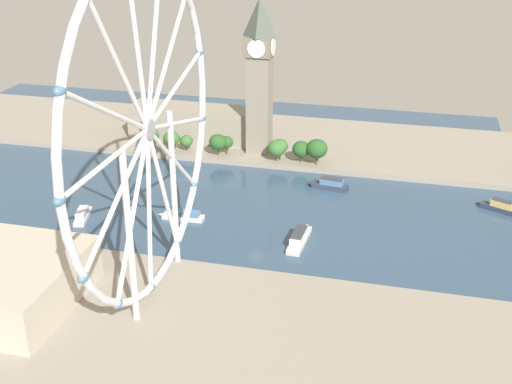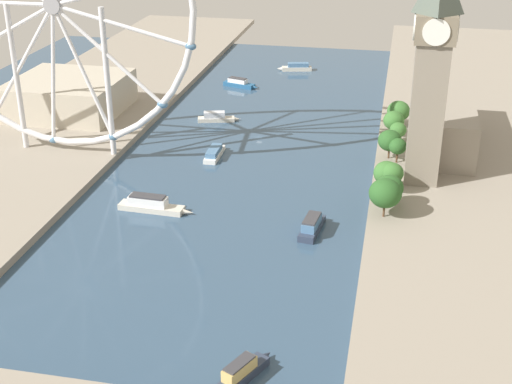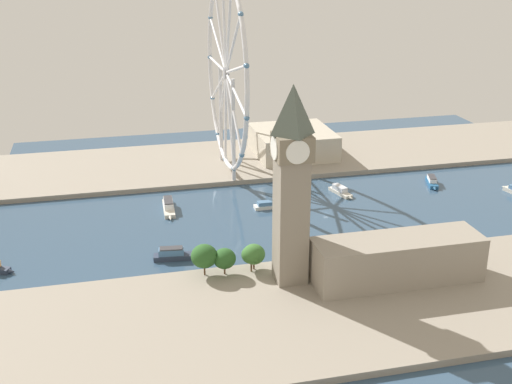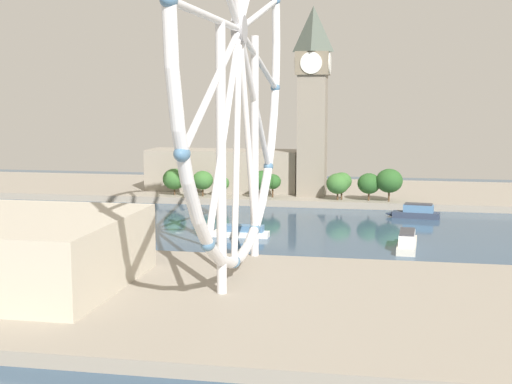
# 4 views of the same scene
# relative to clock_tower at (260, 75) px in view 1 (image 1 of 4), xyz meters

# --- Properties ---
(ground_plane) EXTENTS (372.60, 372.60, 0.00)m
(ground_plane) POSITION_rel_clock_tower_xyz_m (75.24, -43.22, -48.70)
(ground_plane) COLOR #334C66
(riverbank_left) EXTENTS (90.00, 520.00, 3.00)m
(riverbank_left) POSITION_rel_clock_tower_xyz_m (-26.07, -43.22, -47.20)
(riverbank_left) COLOR gray
(riverbank_left) RESTS_ON ground_plane
(riverbank_right) EXTENTS (90.00, 520.00, 3.00)m
(riverbank_right) POSITION_rel_clock_tower_xyz_m (176.54, -43.22, -47.20)
(riverbank_right) COLOR gray
(riverbank_right) RESTS_ON ground_plane
(clock_tower) EXTENTS (16.17, 16.17, 88.07)m
(clock_tower) POSITION_rel_clock_tower_xyz_m (0.00, 0.00, 0.00)
(clock_tower) COLOR gray
(clock_tower) RESTS_ON riverbank_left
(parliament_block) EXTENTS (22.00, 75.58, 20.26)m
(parliament_block) POSITION_rel_clock_tower_xyz_m (-11.41, -45.79, -35.57)
(parliament_block) COLOR gray
(parliament_block) RESTS_ON riverbank_left
(tree_row_embankment) EXTENTS (14.01, 112.16, 14.72)m
(tree_row_embankment) POSITION_rel_clock_tower_xyz_m (12.13, -7.44, -37.69)
(tree_row_embankment) COLOR #513823
(tree_row_embankment) RESTS_ON riverbank_left
(ferris_wheel) EXTENTS (124.05, 3.20, 125.75)m
(ferris_wheel) POSITION_rel_clock_tower_xyz_m (154.03, -2.18, 18.01)
(ferris_wheel) COLOR silver
(ferris_wheel) RESTS_ON riverbank_right
(riverside_hall) EXTENTS (53.99, 52.95, 17.39)m
(riverside_hall) POSITION_rel_clock_tower_xyz_m (177.01, -53.70, -37.00)
(riverside_hall) COLOR #BCB29E
(riverside_hall) RESTS_ON riverbank_right
(tour_boat_0) EXTENTS (12.44, 20.78, 6.15)m
(tour_boat_0) POSITION_rel_clock_tower_xyz_m (44.88, 131.47, -46.28)
(tour_boat_0) COLOR #2D384C
(tour_boat_0) RESTS_ON ground_plane
(tour_boat_1) EXTENTS (7.89, 22.58, 6.15)m
(tour_boat_1) POSITION_rel_clock_tower_xyz_m (37.93, 47.42, -46.19)
(tour_boat_1) COLOR #2D384C
(tour_boat_1) RESTS_ON ground_plane
(tour_boat_2) EXTENTS (5.77, 23.32, 4.21)m
(tour_boat_2) POSITION_rel_clock_tower_xyz_m (90.33, -15.23, -46.89)
(tour_boat_2) COLOR white
(tour_boat_2) RESTS_ON ground_plane
(tour_boat_4) EXTENTS (22.05, 9.72, 5.04)m
(tour_boat_4) POSITION_rel_clock_tower_xyz_m (101.50, -61.87, -46.68)
(tour_boat_4) COLOR beige
(tour_boat_4) RESTS_ON ground_plane
(tour_boat_5) EXTENTS (29.75, 7.20, 6.19)m
(tour_boat_5) POSITION_rel_clock_tower_xyz_m (100.12, 42.85, -46.22)
(tour_boat_5) COLOR beige
(tour_boat_5) RESTS_ON ground_plane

